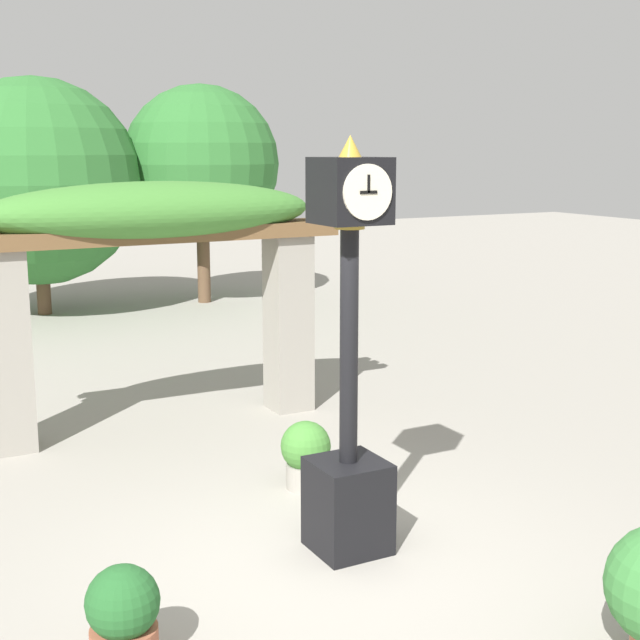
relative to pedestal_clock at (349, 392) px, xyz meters
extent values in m
plane|color=gray|center=(-0.35, -0.23, -1.38)|extent=(60.00, 60.00, 0.00)
cube|color=black|center=(0.00, 0.00, -0.99)|extent=(0.59, 0.59, 0.78)
cylinder|color=black|center=(0.00, 0.00, 0.37)|extent=(0.15, 0.15, 1.93)
cylinder|color=gold|center=(0.00, 0.00, 1.35)|extent=(0.24, 0.24, 0.04)
cube|color=black|center=(0.00, 0.00, 1.63)|extent=(0.52, 0.52, 0.52)
cylinder|color=beige|center=(0.00, -0.27, 1.63)|extent=(0.43, 0.02, 0.43)
cylinder|color=beige|center=(0.00, 0.27, 1.63)|extent=(0.43, 0.02, 0.43)
cube|color=black|center=(0.00, -0.28, 1.63)|extent=(0.15, 0.01, 0.02)
cube|color=black|center=(0.00, -0.28, 1.70)|extent=(0.02, 0.01, 0.14)
cone|color=gold|center=(0.00, 0.00, 1.98)|extent=(0.18, 0.18, 0.17)
cube|color=gray|center=(-2.09, 3.98, -0.25)|extent=(0.50, 0.50, 2.27)
cube|color=gray|center=(1.39, 3.98, -0.25)|extent=(0.50, 0.50, 2.27)
cube|color=brown|center=(-0.35, 3.73, 0.97)|extent=(4.58, 0.15, 0.18)
cube|color=brown|center=(-0.35, 3.98, 0.97)|extent=(4.58, 0.15, 0.18)
cube|color=brown|center=(-0.35, 4.23, 0.97)|extent=(4.58, 0.15, 0.18)
ellipsoid|color=#427F33|center=(-0.35, 3.98, 1.24)|extent=(3.98, 1.10, 0.70)
sphere|color=#235B28|center=(-2.16, -0.82, -0.93)|extent=(0.49, 0.49, 0.49)
cylinder|color=gray|center=(0.32, 1.41, -1.26)|extent=(0.39, 0.39, 0.25)
sphere|color=#427F33|center=(0.32, 1.41, -0.95)|extent=(0.50, 0.50, 0.50)
cylinder|color=brown|center=(-0.07, 12.33, -0.76)|extent=(0.28, 0.28, 1.24)
sphere|color=#2D6B2D|center=(-0.07, 12.33, 1.29)|extent=(4.11, 4.11, 4.11)
cylinder|color=brown|center=(3.33, 12.15, -0.46)|extent=(0.28, 0.28, 1.84)
sphere|color=#2D6B2D|center=(3.33, 12.15, 1.63)|extent=(3.34, 3.34, 3.34)
camera|label=1|loc=(-3.52, -6.11, 1.97)|focal=50.00mm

